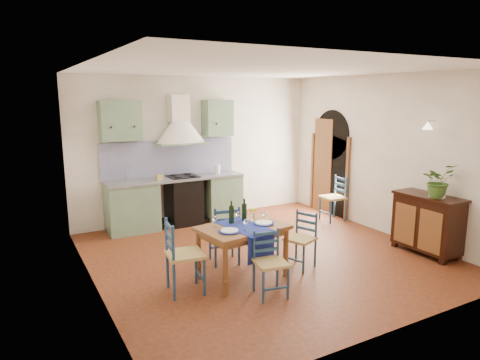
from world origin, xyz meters
name	(u,v)px	position (x,y,z in m)	size (l,w,h in m)	color
floor	(264,255)	(0.00, 0.00, 0.00)	(5.00, 5.00, 0.00)	#3F1E0D
back_wall	(180,169)	(-0.47, 2.29, 1.05)	(5.00, 0.96, 2.80)	silver
right_wall	(372,157)	(2.50, 0.28, 1.34)	(0.26, 5.00, 2.80)	silver
left_wall	(90,182)	(-2.50, 0.00, 1.40)	(0.04, 5.00, 2.80)	silver
ceiling	(266,69)	(0.00, 0.00, 2.80)	(5.00, 5.00, 0.01)	silver
dining_table	(243,232)	(-0.69, -0.56, 0.64)	(1.23, 0.95, 1.04)	brown
chair_near	(270,263)	(-0.65, -1.16, 0.42)	(0.44, 0.44, 0.80)	navy
chair_far	(225,233)	(-0.67, 0.02, 0.45)	(0.49, 0.49, 0.88)	navy
chair_left	(183,255)	(-1.56, -0.59, 0.49)	(0.49, 0.49, 0.94)	navy
chair_right	(301,239)	(0.23, -0.63, 0.41)	(0.48, 0.48, 0.80)	navy
chair_spare	(334,198)	(2.23, 0.96, 0.46)	(0.44, 0.44, 0.88)	navy
sideboard	(427,222)	(2.26, -1.15, 0.51)	(0.50, 1.05, 0.94)	black
potted_plant	(438,181)	(2.23, -1.29, 1.19)	(0.46, 0.40, 0.51)	#365B21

